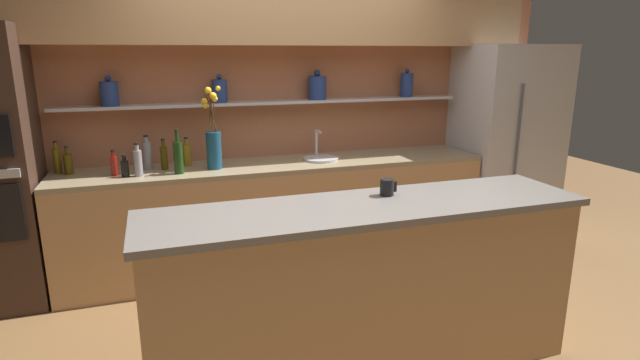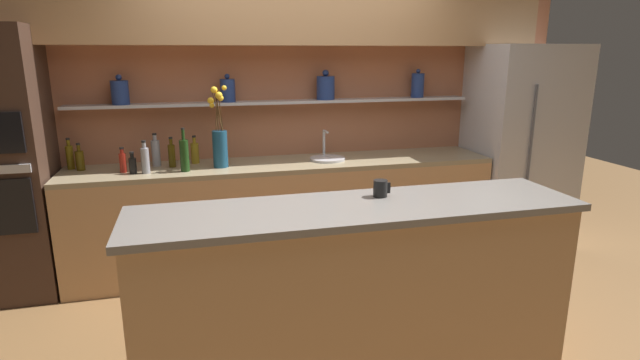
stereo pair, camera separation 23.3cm
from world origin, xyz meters
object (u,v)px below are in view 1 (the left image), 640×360
flower_vase (213,143)px  bottle_oil_2 (57,160)px  refrigerator (505,145)px  bottle_oil_4 (68,163)px  bottle_sauce_7 (114,165)px  coffee_mug (387,187)px  bottle_oil_3 (187,154)px  bottle_wine_8 (178,157)px  bottle_spirit_6 (147,155)px  bottle_sauce_5 (125,168)px  bottle_spirit_1 (138,162)px  sink_fixture (320,157)px  bottle_oil_0 (164,157)px

flower_vase → bottle_oil_2: (-1.16, 0.23, -0.11)m
refrigerator → bottle_oil_4: size_ratio=8.73×
bottle_sauce_7 → coffee_mug: 2.13m
flower_vase → coffee_mug: bearing=-60.4°
bottle_oil_3 → bottle_sauce_7: (-0.55, -0.19, -0.01)m
bottle_sauce_7 → bottle_wine_8: size_ratio=0.58×
refrigerator → bottle_oil_3: (-3.00, 0.19, 0.06)m
bottle_oil_2 → coffee_mug: size_ratio=2.49×
bottle_spirit_6 → coffee_mug: bearing=-50.6°
bottle_oil_2 → bottle_spirit_6: size_ratio=0.93×
flower_vase → bottle_spirit_6: flower_vase is taller
bottle_oil_2 → bottle_sauce_5: bottle_oil_2 is taller
bottle_spirit_1 → bottle_wine_8: size_ratio=0.74×
bottle_oil_3 → bottle_spirit_6: (-0.31, -0.03, 0.02)m
sink_fixture → bottle_spirit_6: size_ratio=1.13×
bottle_oil_3 → bottle_sauce_7: size_ratio=1.19×
bottle_oil_2 → bottle_spirit_1: bearing=-26.4°
bottle_oil_4 → bottle_spirit_6: size_ratio=0.80×
flower_vase → bottle_oil_2: bearing=169.0°
sink_fixture → bottle_oil_3: (-1.11, 0.14, 0.07)m
flower_vase → bottle_spirit_6: (-0.51, 0.17, -0.10)m
bottle_spirit_6 → coffee_mug: 2.09m
bottle_spirit_1 → bottle_oil_4: size_ratio=1.17×
refrigerator → bottle_oil_2: size_ratio=7.52×
bottle_oil_4 → flower_vase: bearing=-8.8°
flower_vase → bottle_oil_4: 1.10m
refrigerator → bottle_sauce_5: refrigerator is taller
flower_vase → bottle_spirit_1: size_ratio=2.57×
refrigerator → flower_vase: bearing=-179.8°
bottle_spirit_6 → bottle_sauce_7: size_ratio=1.37×
coffee_mug → bottle_oil_4: bearing=139.7°
refrigerator → coffee_mug: bearing=-143.7°
bottle_oil_2 → bottle_oil_3: 0.97m
bottle_oil_0 → coffee_mug: size_ratio=2.43×
bottle_wine_8 → coffee_mug: bearing=-51.2°
bottle_oil_2 → coffee_mug: bearing=-40.1°
refrigerator → bottle_wine_8: (-3.08, -0.09, 0.10)m
sink_fixture → bottle_oil_0: bearing=178.1°
sink_fixture → refrigerator: bearing=-1.5°
sink_fixture → bottle_oil_4: bearing=176.9°
flower_vase → bottle_oil_2: size_ratio=2.60×
bottle_oil_2 → coffee_mug: (1.98, -1.67, 0.05)m
bottle_sauce_5 → bottle_spirit_6: 0.28m
bottle_sauce_5 → bottle_spirit_6: (0.16, 0.22, 0.05)m
flower_vase → bottle_spirit_1: flower_vase is taller
bottle_spirit_1 → coffee_mug: 1.96m
bottle_oil_3 → bottle_wine_8: (-0.08, -0.28, 0.04)m
bottle_oil_0 → bottle_oil_4: bottle_oil_0 is taller
bottle_spirit_6 → bottle_wine_8: (0.23, -0.25, 0.02)m
bottle_oil_4 → bottle_sauce_5: 0.47m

